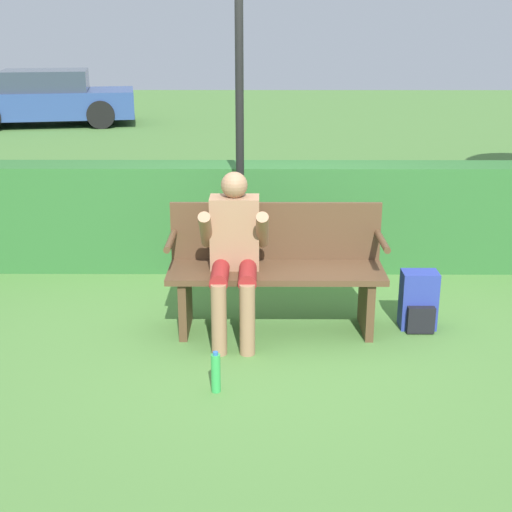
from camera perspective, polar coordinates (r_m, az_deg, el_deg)
ground_plane at (r=5.52m, az=1.57°, el=-5.91°), size 40.00×40.00×0.00m
hedge_back at (r=6.75m, az=1.35°, el=3.16°), size 12.00×0.44×1.00m
park_bench at (r=5.41m, az=1.60°, el=-0.95°), size 1.62×0.51×0.95m
person_seated at (r=5.21m, az=-1.75°, el=0.63°), size 0.50×0.63×1.22m
backpack at (r=5.61m, az=12.89°, el=-3.59°), size 0.27×0.25×0.45m
water_bottle at (r=4.60m, az=-3.23°, el=-9.31°), size 0.06×0.06×0.28m
signpost at (r=6.04m, az=-1.32°, el=11.29°), size 0.33×0.09×2.78m
parked_car at (r=17.14m, az=-16.39°, el=11.98°), size 4.10×2.34×1.22m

